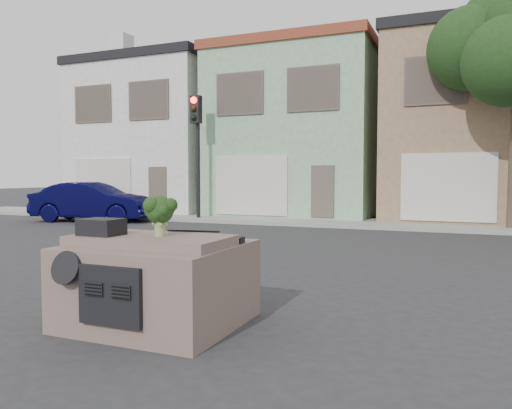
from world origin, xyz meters
The scene contains 11 objects.
ground_plane centered at (0.00, 0.00, 0.00)m, with size 120.00×120.00×0.00m, color #303033.
sidewalk centered at (0.00, 10.50, 0.07)m, with size 40.00×3.00×0.15m, color gray.
townhouse_white centered at (-11.00, 14.50, 3.77)m, with size 7.20×8.20×7.55m, color silver.
townhouse_mint centered at (-3.50, 14.50, 3.77)m, with size 7.20×8.20×7.55m, color #8EBD8F.
townhouse_tan centered at (4.00, 14.50, 3.77)m, with size 7.20×8.20×7.55m, color #957455.
navy_sedan centered at (-10.39, 7.86, 0.00)m, with size 1.68×4.82×1.59m, color #060631.
traffic_signal centered at (-6.50, 9.50, 2.55)m, with size 0.40×0.40×5.10m, color black.
car_dashboard centered at (0.00, -3.00, 0.56)m, with size 2.00×1.80×1.12m, color #735E54.
instrument_hump centered at (-0.58, -3.35, 1.22)m, with size 0.48×0.38×0.20m, color black.
wiper_arm centered at (0.28, -2.62, 1.13)m, with size 0.70×0.03×0.02m, color black.
broccoli centered at (0.14, -3.18, 1.37)m, with size 0.40×0.40×0.49m, color black.
Camera 1 is at (3.48, -8.20, 1.84)m, focal length 35.00 mm.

